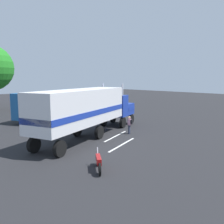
{
  "coord_description": "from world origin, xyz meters",
  "views": [
    {
      "loc": [
        -17.18,
        -18.57,
        5.09
      ],
      "look_at": [
        -0.61,
        -0.48,
        1.6
      ],
      "focal_mm": 38.86,
      "sensor_mm": 36.0,
      "label": 1
    }
  ],
  "objects_px": {
    "person_bystander": "(129,124)",
    "motorcycle": "(99,162)",
    "parked_bus": "(51,102)",
    "semi_truck": "(88,108)"
  },
  "relations": [
    {
      "from": "person_bystander",
      "to": "motorcycle",
      "type": "xyz_separation_m",
      "value": [
        -7.63,
        -4.88,
        -0.41
      ]
    },
    {
      "from": "person_bystander",
      "to": "parked_bus",
      "type": "bearing_deg",
      "value": 93.92
    },
    {
      "from": "person_bystander",
      "to": "parked_bus",
      "type": "height_order",
      "value": "parked_bus"
    },
    {
      "from": "person_bystander",
      "to": "parked_bus",
      "type": "distance_m",
      "value": 12.84
    },
    {
      "from": "semi_truck",
      "to": "person_bystander",
      "type": "height_order",
      "value": "semi_truck"
    },
    {
      "from": "semi_truck",
      "to": "person_bystander",
      "type": "relative_size",
      "value": 8.63
    },
    {
      "from": "parked_bus",
      "to": "motorcycle",
      "type": "bearing_deg",
      "value": -110.97
    },
    {
      "from": "person_bystander",
      "to": "motorcycle",
      "type": "relative_size",
      "value": 0.91
    },
    {
      "from": "semi_truck",
      "to": "motorcycle",
      "type": "distance_m",
      "value": 7.93
    },
    {
      "from": "semi_truck",
      "to": "motorcycle",
      "type": "xyz_separation_m",
      "value": [
        -4.17,
        -6.43,
        -2.04
      ]
    }
  ]
}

